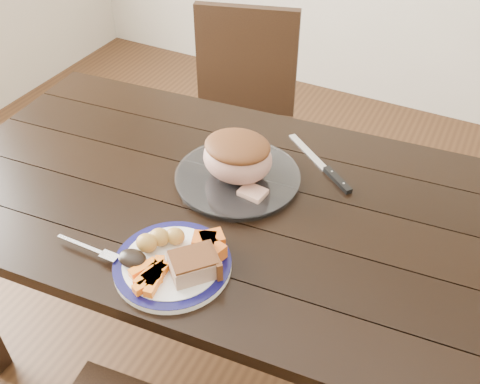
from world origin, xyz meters
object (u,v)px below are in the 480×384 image
at_px(carving_knife, 330,172).
at_px(dinner_plate, 173,265).
at_px(chair_far, 241,112).
at_px(serving_platter, 238,179).
at_px(roast_joint, 238,158).
at_px(pork_slice, 193,265).
at_px(fork, 92,249).
at_px(dining_table, 219,217).

bearing_deg(carving_knife, dinner_plate, -75.27).
height_order(chair_far, dinner_plate, chair_far).
relative_size(serving_platter, carving_knife, 1.30).
bearing_deg(chair_far, roast_joint, 99.77).
xyz_separation_m(dinner_plate, roast_joint, (-0.01, 0.36, 0.07)).
xyz_separation_m(pork_slice, fork, (-0.26, -0.05, -0.02)).
distance_m(pork_slice, carving_knife, 0.54).
distance_m(fork, carving_knife, 0.70).
xyz_separation_m(pork_slice, carving_knife, (0.15, 0.52, -0.04)).
bearing_deg(pork_slice, dining_table, 108.66).
bearing_deg(serving_platter, dining_table, -108.16).
bearing_deg(chair_far, carving_knife, 120.65).
distance_m(dinner_plate, pork_slice, 0.07).
height_order(roast_joint, carving_knife, roast_joint).
xyz_separation_m(dinner_plate, pork_slice, (0.06, -0.01, 0.04)).
distance_m(dinner_plate, serving_platter, 0.36).
height_order(pork_slice, carving_knife, pork_slice).
bearing_deg(pork_slice, serving_platter, 101.51).
height_order(dining_table, fork, fork).
xyz_separation_m(dining_table, dinner_plate, (0.04, -0.29, 0.10)).
bearing_deg(chair_far, serving_platter, 99.77).
xyz_separation_m(chair_far, dinner_plate, (0.34, -1.02, 0.23)).
height_order(dining_table, roast_joint, roast_joint).
xyz_separation_m(pork_slice, roast_joint, (-0.07, 0.37, 0.04)).
distance_m(dining_table, roast_joint, 0.19).
bearing_deg(fork, dining_table, 64.28).
height_order(dining_table, carving_knife, carving_knife).
bearing_deg(fork, roast_joint, 65.40).
distance_m(serving_platter, carving_knife, 0.27).
distance_m(chair_far, fork, 1.12).
distance_m(chair_far, dinner_plate, 1.10).
xyz_separation_m(dinner_plate, serving_platter, (-0.01, 0.36, 0.00)).
bearing_deg(dinner_plate, dining_table, 97.19).
relative_size(chair_far, serving_platter, 2.68).
bearing_deg(serving_platter, chair_far, 116.14).
bearing_deg(dinner_plate, carving_knife, 67.54).
bearing_deg(serving_platter, pork_slice, -78.49).
bearing_deg(carving_knife, fork, -88.40).
bearing_deg(dining_table, serving_platter, 71.84).
xyz_separation_m(chair_far, fork, (0.14, -1.08, 0.25)).
relative_size(chair_far, roast_joint, 4.70).
bearing_deg(fork, dinner_plate, 15.13).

